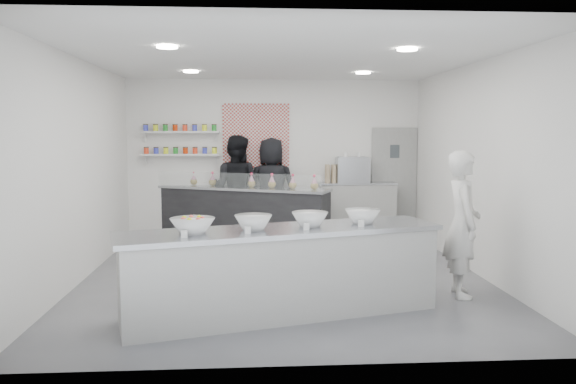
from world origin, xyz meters
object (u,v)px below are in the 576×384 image
Objects in this scene: staff_left at (236,188)px; back_bar at (242,215)px; espresso_ledge at (357,211)px; woman_prep at (462,224)px; staff_right at (272,189)px; prep_counter at (282,272)px; espresso_machine at (352,170)px.

back_bar is at bearing 132.97° from staff_left.
espresso_ledge is 0.74× the size of staff_left.
staff_right reaches higher than woman_prep.
staff_left reaches higher than woman_prep.
staff_left reaches higher than espresso_ledge.
staff_left is (-2.86, 3.87, 0.09)m from woman_prep.
prep_counter is 4.71m from espresso_ledge.
prep_counter is 2.36m from woman_prep.
staff_right reaches higher than espresso_machine.
espresso_machine is (2.07, 0.18, 0.80)m from back_bar.
espresso_ledge reaches higher than prep_counter.
espresso_ledge is at bearing 178.04° from staff_right.
espresso_machine is at bearing 29.84° from back_bar.
prep_counter is at bearing 116.89° from staff_left.
espresso_machine reaches higher than espresso_ledge.
espresso_machine is 1.56m from staff_right.
woman_prep reaches higher than prep_counter.
espresso_machine is 2.21m from staff_left.
back_bar reaches higher than prep_counter.
back_bar is at bearing -175.26° from espresso_ledge.
espresso_machine is at bearing 177.88° from staff_right.
back_bar is 2.23m from espresso_machine.
back_bar is 2.27× the size of espresso_ledge.
prep_counter is 4.54m from staff_left.
prep_counter is 1.81× the size of staff_left.
woman_prep is 0.93× the size of staff_right.
espresso_ledge is at bearing -162.73° from staff_left.
back_bar is 5.41× the size of espresso_machine.
back_bar is at bearing 24.60° from staff_right.
back_bar is 0.76m from staff_right.
espresso_ledge is 0.81× the size of woman_prep.
back_bar is at bearing -175.04° from espresso_machine.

